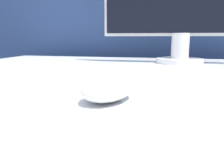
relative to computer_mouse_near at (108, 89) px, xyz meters
name	(u,v)px	position (x,y,z in m)	size (l,w,h in m)	color
partition_panel	(149,52)	(0.03, 0.95, 0.00)	(5.00, 0.03, 1.46)	navy
computer_mouse_near	(108,89)	(0.00, 0.00, 0.00)	(0.11, 0.13, 0.04)	silver
keyboard	(115,73)	(-0.03, 0.22, -0.01)	(0.38, 0.14, 0.02)	white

